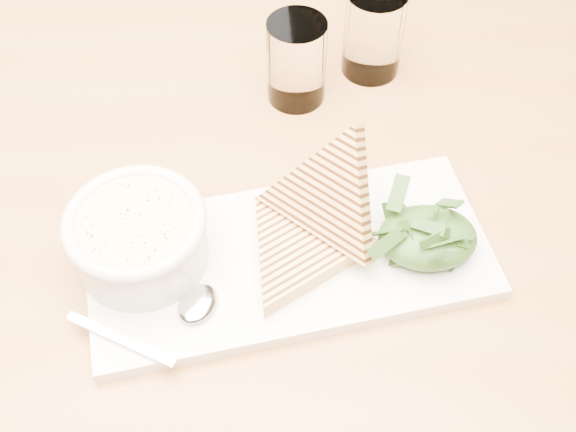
{
  "coord_description": "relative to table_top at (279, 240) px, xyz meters",
  "views": [
    {
      "loc": [
        0.05,
        -0.67,
        1.36
      ],
      "look_at": [
        0.08,
        -0.25,
        0.81
      ],
      "focal_mm": 45.0,
      "sensor_mm": 36.0,
      "label": 1
    }
  ],
  "objects": [
    {
      "name": "table_top",
      "position": [
        0.0,
        0.0,
        0.0
      ],
      "size": [
        1.42,
        1.04,
        0.04
      ],
      "primitive_type": "cube",
      "rotation": [
        0.0,
        0.0,
        -0.13
      ],
      "color": "#9D6736",
      "rests_on": "ground"
    },
    {
      "name": "soup_bowl",
      "position": [
        -0.13,
        -0.04,
        0.06
      ],
      "size": [
        0.13,
        0.13,
        0.05
      ],
      "primitive_type": "cylinder",
      "color": "white",
      "rests_on": "platter"
    },
    {
      "name": "bowl_rim",
      "position": [
        -0.13,
        -0.04,
        0.09
      ],
      "size": [
        0.13,
        0.13,
        0.01
      ],
      "primitive_type": "torus",
      "color": "white",
      "rests_on": "soup_bowl"
    },
    {
      "name": "soup",
      "position": [
        -0.13,
        -0.04,
        0.09
      ],
      "size": [
        0.11,
        0.11,
        0.01
      ],
      "primitive_type": "cylinder",
      "color": "beige",
      "rests_on": "soup_bowl"
    },
    {
      "name": "sandwich_flat",
      "position": [
        0.02,
        -0.05,
        0.05
      ],
      "size": [
        0.21,
        0.21,
        0.02
      ],
      "primitive_type": null,
      "rotation": [
        0.0,
        0.0,
        0.55
      ],
      "color": "tan",
      "rests_on": "platter"
    },
    {
      "name": "sandwich_lean",
      "position": [
        0.05,
        -0.01,
        0.09
      ],
      "size": [
        0.22,
        0.22,
        0.17
      ],
      "primitive_type": null,
      "rotation": [
        0.97,
        0.0,
        -0.74
      ],
      "color": "tan",
      "rests_on": "sandwich_flat"
    },
    {
      "name": "platter",
      "position": [
        0.01,
        -0.04,
        0.03
      ],
      "size": [
        0.41,
        0.24,
        0.02
      ],
      "primitive_type": "cube",
      "rotation": [
        0.0,
        0.0,
        0.17
      ],
      "color": "white",
      "rests_on": "table_top"
    },
    {
      "name": "arugula_pile",
      "position": [
        0.14,
        -0.04,
        0.06
      ],
      "size": [
        0.11,
        0.1,
        0.05
      ],
      "primitive_type": null,
      "color": "#3A5D20",
      "rests_on": "platter"
    },
    {
      "name": "glass_far",
      "position": [
        0.13,
        0.24,
        0.07
      ],
      "size": [
        0.07,
        0.07,
        0.11
      ],
      "primitive_type": "cylinder",
      "color": "white",
      "rests_on": "table_top"
    },
    {
      "name": "spoon_bowl",
      "position": [
        -0.08,
        -0.1,
        0.04
      ],
      "size": [
        0.05,
        0.06,
        0.01
      ],
      "primitive_type": "ellipsoid",
      "rotation": [
        0.0,
        0.0,
        -0.5
      ],
      "color": "silver",
      "rests_on": "platter"
    },
    {
      "name": "floor",
      "position": [
        -0.07,
        0.22,
        -0.74
      ],
      "size": [
        6.0,
        6.0,
        0.0
      ],
      "primitive_type": "plane",
      "color": "#605D5A",
      "rests_on": "ground"
    },
    {
      "name": "glass_near",
      "position": [
        0.03,
        0.2,
        0.07
      ],
      "size": [
        0.07,
        0.07,
        0.1
      ],
      "primitive_type": "cylinder",
      "color": "white",
      "rests_on": "table_top"
    },
    {
      "name": "spoon_handle",
      "position": [
        -0.15,
        -0.13,
        0.04
      ],
      "size": [
        0.1,
        0.06,
        0.0
      ],
      "primitive_type": "cube",
      "rotation": [
        0.0,
        0.0,
        -0.5
      ],
      "color": "silver",
      "rests_on": "platter"
    },
    {
      "name": "salad_base",
      "position": [
        0.14,
        -0.04,
        0.05
      ],
      "size": [
        0.1,
        0.08,
        0.04
      ],
      "primitive_type": "ellipsoid",
      "color": "black",
      "rests_on": "platter"
    }
  ]
}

